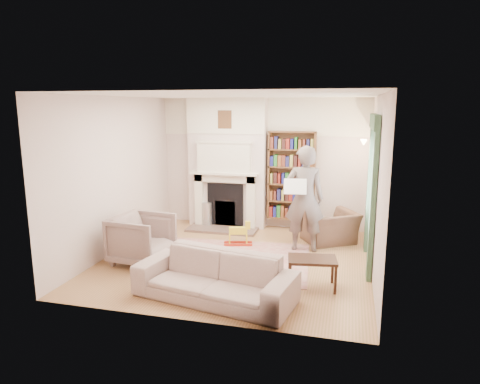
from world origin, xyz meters
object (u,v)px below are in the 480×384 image
(armchair_left, at_px, (142,239))
(rocking_horse, at_px, (238,233))
(sofa, at_px, (215,277))
(bookcase, at_px, (291,176))
(coffee_table, at_px, (312,273))
(armchair_reading, at_px, (330,227))
(man_reading, at_px, (304,199))
(paraffin_heater, at_px, (207,214))

(armchair_left, relative_size, rocking_horse, 1.68)
(armchair_left, distance_m, sofa, 1.95)
(bookcase, height_order, coffee_table, bookcase)
(armchair_left, distance_m, rocking_horse, 1.87)
(armchair_reading, relative_size, man_reading, 0.49)
(paraffin_heater, relative_size, rocking_horse, 1.02)
(coffee_table, distance_m, paraffin_heater, 3.73)
(man_reading, distance_m, paraffin_heater, 2.59)
(rocking_horse, bearing_deg, sofa, -98.32)
(coffee_table, relative_size, paraffin_heater, 1.27)
(armchair_reading, xyz_separation_m, armchair_left, (-3.04, -1.92, 0.11))
(armchair_left, xyz_separation_m, sofa, (1.63, -1.06, -0.09))
(armchair_reading, distance_m, coffee_table, 2.25)
(paraffin_heater, bearing_deg, man_reading, -25.62)
(man_reading, bearing_deg, armchair_left, 19.02)
(coffee_table, height_order, rocking_horse, rocking_horse)
(sofa, xyz_separation_m, paraffin_heater, (-1.29, 3.45, -0.05))
(bookcase, relative_size, coffee_table, 2.64)
(armchair_reading, distance_m, armchair_left, 3.59)
(coffee_table, bearing_deg, man_reading, 91.93)
(armchair_reading, height_order, armchair_left, armchair_left)
(bookcase, xyz_separation_m, armchair_reading, (0.87, -0.74, -0.87))
(bookcase, xyz_separation_m, rocking_horse, (-0.82, -1.37, -0.94))
(sofa, distance_m, paraffin_heater, 3.69)
(armchair_left, height_order, rocking_horse, armchair_left)
(bookcase, bearing_deg, man_reading, -72.47)
(bookcase, distance_m, rocking_horse, 1.85)
(armchair_left, height_order, man_reading, man_reading)
(armchair_reading, height_order, rocking_horse, armchair_reading)
(bookcase, distance_m, coffee_table, 3.21)
(sofa, xyz_separation_m, rocking_horse, (-0.28, 2.34, -0.08))
(armchair_left, distance_m, man_reading, 2.96)
(armchair_reading, relative_size, armchair_left, 1.04)
(man_reading, height_order, rocking_horse, man_reading)
(man_reading, xyz_separation_m, rocking_horse, (-1.24, -0.03, -0.73))
(paraffin_heater, bearing_deg, bookcase, 8.10)
(rocking_horse, bearing_deg, armchair_reading, 5.45)
(armchair_left, relative_size, sofa, 0.41)
(paraffin_heater, bearing_deg, rocking_horse, -47.77)
(bookcase, height_order, sofa, bookcase)
(armchair_reading, height_order, man_reading, man_reading)
(bookcase, height_order, paraffin_heater, bookcase)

